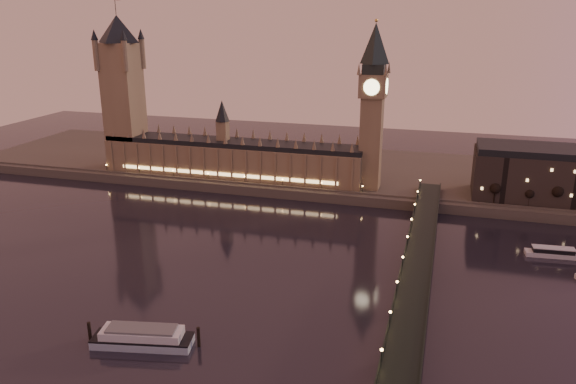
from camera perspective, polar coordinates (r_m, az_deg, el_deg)
name	(u,v)px	position (r m, az deg, el deg)	size (l,w,h in m)	color
ground	(218,263)	(270.70, -7.17, -7.15)	(700.00, 700.00, 0.00)	black
far_embankment	(345,171)	(410.91, 5.76, 2.09)	(560.00, 130.00, 6.00)	#423D35
palace_of_westminster	(232,154)	(383.99, -5.75, 3.86)	(180.00, 26.62, 52.00)	brown
victoria_tower	(122,85)	(412.41, -16.48, 10.42)	(31.68, 31.68, 118.00)	brown
big_ben	(373,97)	(352.10, 8.62, 9.50)	(17.68, 17.68, 104.00)	brown
westminster_bridge	(415,276)	(249.26, 12.76, -8.35)	(13.20, 260.00, 15.30)	black
bare_tree_0	(496,190)	(349.14, 20.34, 0.20)	(5.71, 5.71, 11.60)	black
bare_tree_1	(527,192)	(350.99, 23.10, -0.04)	(5.71, 5.71, 11.60)	black
bare_tree_2	(559,195)	(353.66, 25.82, -0.27)	(5.71, 5.71, 11.60)	black
cruise_boat_b	(553,252)	(303.32, 25.33, -5.57)	(25.99, 8.37, 4.72)	silver
moored_barge	(142,337)	(212.61, -14.58, -14.09)	(40.48, 16.68, 7.56)	#9BB0C5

